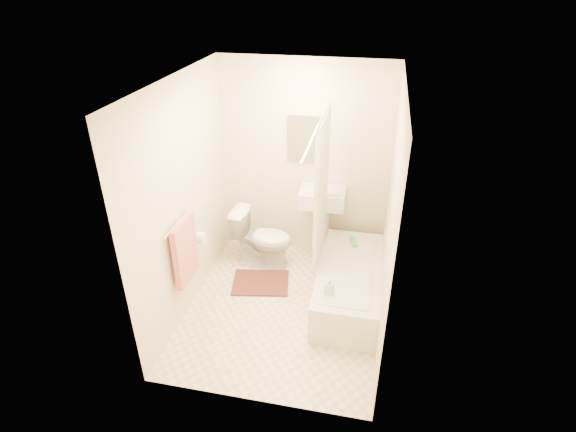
% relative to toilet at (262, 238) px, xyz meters
% --- Properties ---
extents(floor, '(2.40, 2.40, 0.00)m').
position_rel_toilet_xyz_m(floor, '(0.43, -0.77, -0.35)').
color(floor, beige).
rests_on(floor, ground).
extents(ceiling, '(2.40, 2.40, 0.00)m').
position_rel_toilet_xyz_m(ceiling, '(0.43, -0.77, 2.05)').
color(ceiling, white).
rests_on(ceiling, ground).
extents(wall_back, '(2.00, 0.02, 2.40)m').
position_rel_toilet_xyz_m(wall_back, '(0.43, 0.43, 0.85)').
color(wall_back, beige).
rests_on(wall_back, ground).
extents(wall_left, '(0.02, 2.40, 2.40)m').
position_rel_toilet_xyz_m(wall_left, '(-0.57, -0.77, 0.85)').
color(wall_left, beige).
rests_on(wall_left, ground).
extents(wall_right, '(0.02, 2.40, 2.40)m').
position_rel_toilet_xyz_m(wall_right, '(1.43, -0.77, 0.85)').
color(wall_right, beige).
rests_on(wall_right, ground).
extents(mirror, '(0.40, 0.03, 0.55)m').
position_rel_toilet_xyz_m(mirror, '(0.43, 0.41, 1.15)').
color(mirror, white).
rests_on(mirror, wall_back).
extents(curtain_rod, '(0.03, 1.70, 0.03)m').
position_rel_toilet_xyz_m(curtain_rod, '(0.73, -0.67, 1.65)').
color(curtain_rod, silver).
rests_on(curtain_rod, wall_back).
extents(shower_curtain, '(0.04, 0.80, 1.55)m').
position_rel_toilet_xyz_m(shower_curtain, '(0.73, -0.27, 0.87)').
color(shower_curtain, silver).
rests_on(shower_curtain, curtain_rod).
extents(towel_bar, '(0.02, 0.60, 0.02)m').
position_rel_toilet_xyz_m(towel_bar, '(-0.53, -1.02, 0.75)').
color(towel_bar, silver).
rests_on(towel_bar, wall_left).
extents(towel, '(0.06, 0.45, 0.66)m').
position_rel_toilet_xyz_m(towel, '(-0.50, -1.02, 0.43)').
color(towel, '#CC7266').
rests_on(towel, towel_bar).
extents(toilet_paper, '(0.11, 0.12, 0.12)m').
position_rel_toilet_xyz_m(toilet_paper, '(-0.50, -0.65, 0.35)').
color(toilet_paper, white).
rests_on(toilet_paper, wall_left).
extents(toilet, '(0.74, 0.44, 0.71)m').
position_rel_toilet_xyz_m(toilet, '(0.00, 0.00, 0.00)').
color(toilet, white).
rests_on(toilet, floor).
extents(sink, '(0.54, 0.44, 1.04)m').
position_rel_toilet_xyz_m(sink, '(0.68, 0.29, 0.16)').
color(sink, silver).
rests_on(sink, floor).
extents(bathtub, '(0.66, 1.51, 0.42)m').
position_rel_toilet_xyz_m(bathtub, '(1.10, -0.49, -0.14)').
color(bathtub, silver).
rests_on(bathtub, floor).
extents(bath_mat, '(0.71, 0.58, 0.02)m').
position_rel_toilet_xyz_m(bath_mat, '(0.08, -0.41, -0.34)').
color(bath_mat, '#4A2C20').
rests_on(bath_mat, floor).
extents(soap_bottle, '(0.10, 0.10, 0.18)m').
position_rel_toilet_xyz_m(soap_bottle, '(0.92, -0.95, 0.16)').
color(soap_bottle, white).
rests_on(soap_bottle, bathtub).
extents(scrub_brush, '(0.11, 0.22, 0.04)m').
position_rel_toilet_xyz_m(scrub_brush, '(1.08, 0.00, 0.09)').
color(scrub_brush, green).
rests_on(scrub_brush, bathtub).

